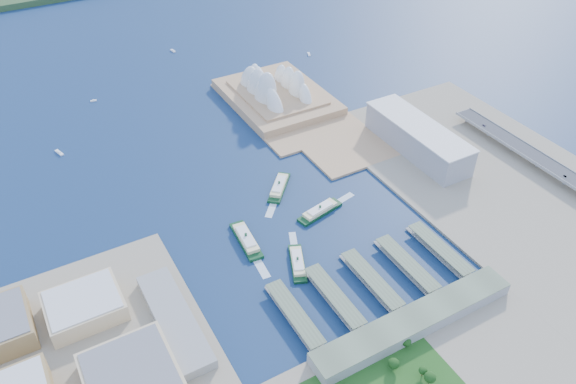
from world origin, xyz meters
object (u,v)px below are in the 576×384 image
ferry_a (246,238)px  ferry_c (298,261)px  car_c (484,125)px  toaster_building (417,138)px  ferry_d (320,209)px  car_b (565,176)px  ferry_b (279,185)px  opera_house (277,81)px

ferry_a → ferry_c: (29.66, -54.24, -0.81)m
ferry_a → car_c: 361.12m
toaster_building → ferry_d: toaster_building is taller
car_c → car_b: bearing=90.0°
ferry_b → car_c: 289.00m
toaster_building → ferry_d: (-168.20, -42.40, -15.22)m
ferry_b → ferry_a: bearing=-97.6°
car_c → ferry_a: bearing=5.0°
ferry_c → car_b: (329.96, -41.75, 10.59)m
opera_house → ferry_b: (-96.26, -182.69, -26.69)m
ferry_c → opera_house: bearing=-91.7°
ferry_a → ferry_b: size_ratio=1.07×
ferry_a → ferry_c: bearing=-56.5°
opera_house → ferry_a: opera_house is taller
ferry_c → ferry_d: 82.49m
opera_house → toaster_building: 219.62m
toaster_building → ferry_a: toaster_building is taller
ferry_c → ferry_d: bearing=-114.2°
car_b → toaster_building: bearing=-54.2°
toaster_building → car_b: size_ratio=41.79×
toaster_building → ferry_c: toaster_building is taller
ferry_d → car_b: (269.20, -97.54, 10.18)m
opera_house → ferry_d: (-78.20, -242.40, -26.72)m
car_b → car_c: size_ratio=0.74×
ferry_c → ferry_d: size_ratio=0.92×
ferry_d → car_c: (269.20, 29.74, 10.30)m
toaster_building → car_c: toaster_building is taller
car_b → car_c: (0.00, 127.29, 0.12)m
ferry_a → toaster_building: bearing=14.5°
ferry_b → ferry_c: (-42.70, -115.51, -0.44)m
opera_house → car_c: size_ratio=35.79×
ferry_a → car_b: car_b is taller
opera_house → car_b: (191.00, -339.95, -16.54)m
ferry_d → car_c: 271.04m
ferry_a → car_b: size_ratio=16.20×
ferry_b → car_b: 327.65m
opera_house → ferry_c: opera_house is taller
ferry_b → ferry_d: 62.38m
ferry_b → car_c: size_ratio=11.18×
opera_house → ferry_c: bearing=-115.0°
ferry_a → ferry_c: ferry_a is taller
toaster_building → ferry_a: (-258.62, -43.96, -14.82)m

